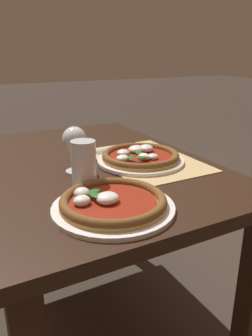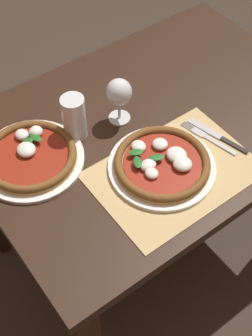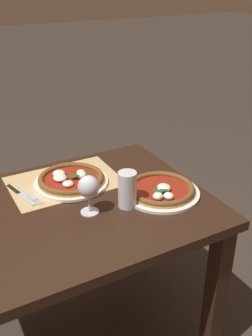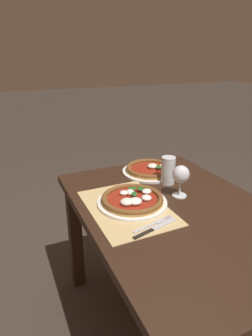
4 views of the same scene
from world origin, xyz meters
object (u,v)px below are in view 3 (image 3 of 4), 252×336
at_px(wine_glass, 89,188).
at_px(knife, 21,195).
at_px(pizza_far, 161,190).
at_px(pizza_near, 71,180).
at_px(fork, 29,194).
at_px(pint_glass, 127,190).

distance_m(wine_glass, knife, 0.33).
xyz_separation_m(pizza_far, knife, (0.51, -0.26, -0.01)).
relative_size(pizza_near, fork, 1.58).
height_order(wine_glass, fork, wine_glass).
bearing_deg(pint_glass, pizza_near, -64.42).
bearing_deg(fork, wine_glass, 125.27).
bearing_deg(knife, pint_glass, 141.66).
distance_m(wine_glass, fork, 0.30).
bearing_deg(wine_glass, knife, -51.46).
relative_size(wine_glass, fork, 0.78).
xyz_separation_m(wine_glass, knife, (0.20, -0.25, -0.10)).
bearing_deg(pizza_far, wine_glass, -2.75).
bearing_deg(knife, wine_glass, 128.54).
distance_m(pizza_near, knife, 0.22).
height_order(wine_glass, pint_glass, wine_glass).
bearing_deg(pint_glass, wine_glass, -10.00).
height_order(pizza_near, fork, pizza_near).
xyz_separation_m(pizza_near, pizza_far, (-0.29, 0.25, -0.00)).
bearing_deg(pizza_far, knife, -27.14).
height_order(pizza_far, wine_glass, wine_glass).
relative_size(wine_glass, knife, 0.73).
bearing_deg(pizza_near, fork, 1.39).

